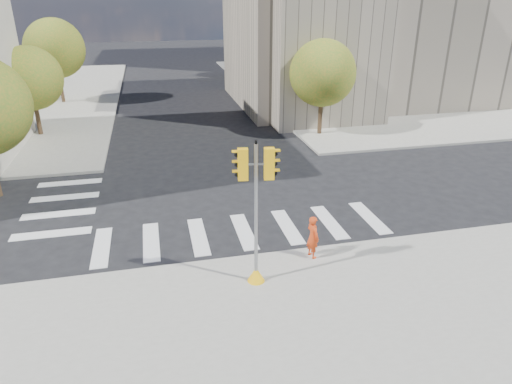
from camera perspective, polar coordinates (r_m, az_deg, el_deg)
ground at (r=19.89m, az=-2.41°, el=-2.25°), size 160.00×160.00×0.00m
sidewalk_far_right at (r=50.16m, az=15.13°, el=12.90°), size 28.00×40.00×0.15m
civic_building at (r=41.31m, az=15.05°, el=20.88°), size 26.00×16.00×19.39m
tree_lw_mid at (r=32.81m, az=-26.39°, el=12.61°), size 4.00×4.00×5.77m
tree_lw_far at (r=42.45m, az=-23.85°, el=16.09°), size 4.80×4.80×6.95m
tree_re_near at (r=29.99m, az=8.33°, el=14.48°), size 4.20×4.20×6.16m
tree_re_mid at (r=41.27m, az=2.17°, el=17.54°), size 4.60×4.60×6.66m
tree_re_far at (r=52.94m, az=-1.40°, el=18.34°), size 4.00×4.00×5.88m
lamp_near at (r=33.80m, az=6.71°, el=16.47°), size 0.35×0.18×8.11m
lamp_far at (r=47.16m, az=0.79°, el=18.58°), size 0.35×0.18×8.11m
traffic_signal at (r=13.94m, az=0.00°, el=-4.22°), size 1.08×0.56×4.71m
photographer at (r=15.95m, az=7.11°, el=-5.58°), size 0.52×0.65×1.56m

